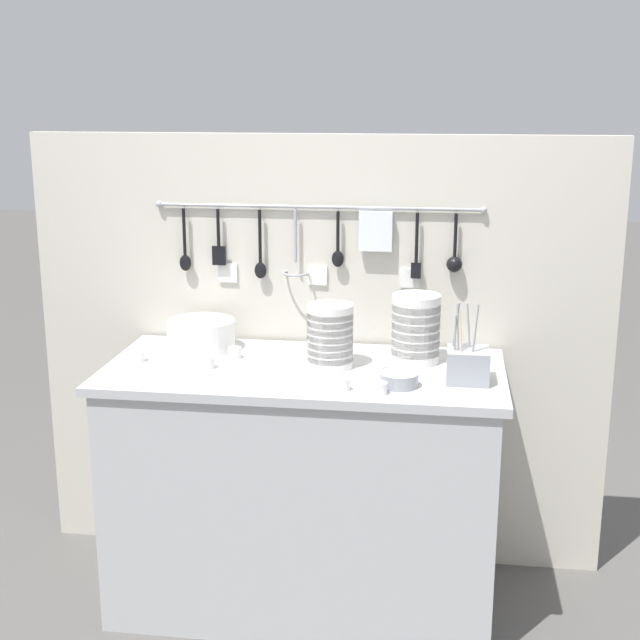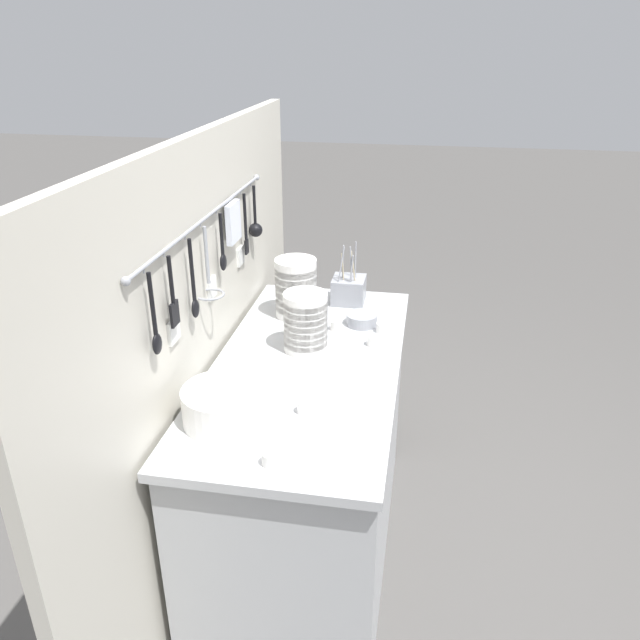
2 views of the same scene
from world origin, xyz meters
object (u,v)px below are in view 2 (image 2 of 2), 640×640
at_px(cup_beside_plates, 382,328).
at_px(cup_by_caddy, 305,407).
at_px(cup_back_left, 296,289).
at_px(cup_front_right, 336,325).
at_px(bowl_stack_wide_centre, 306,322).
at_px(plate_stack, 224,405).
at_px(cup_back_right, 373,341).
at_px(bowl_stack_nested_right, 296,288).
at_px(steel_mixing_bowl, 362,319).
at_px(cup_centre, 270,459).
at_px(cup_front_left, 268,393).
at_px(cutlery_caddy, 349,290).

relative_size(cup_beside_plates, cup_by_caddy, 1.00).
bearing_deg(cup_back_left, cup_front_right, -145.45).
height_order(bowl_stack_wide_centre, cup_back_left, bowl_stack_wide_centre).
bearing_deg(plate_stack, cup_back_right, -34.34).
bearing_deg(plate_stack, cup_beside_plates, -30.82).
height_order(bowl_stack_nested_right, cup_front_right, bowl_stack_nested_right).
xyz_separation_m(bowl_stack_nested_right, steel_mixing_bowl, (-0.04, -0.27, -0.10)).
xyz_separation_m(cup_centre, cup_front_left, (0.32, 0.09, 0.00)).
distance_m(steel_mixing_bowl, cup_centre, 0.91).
relative_size(cup_back_right, cup_front_left, 1.00).
relative_size(cutlery_caddy, cup_front_left, 5.73).
bearing_deg(plate_stack, cup_front_left, -32.22).
height_order(bowl_stack_wide_centre, cup_back_right, bowl_stack_wide_centre).
relative_size(bowl_stack_nested_right, steel_mixing_bowl, 1.94).
bearing_deg(cup_front_right, cutlery_caddy, -2.06).
xyz_separation_m(plate_stack, cup_back_right, (0.56, -0.38, -0.03)).
relative_size(bowl_stack_wide_centre, cup_beside_plates, 4.78).
relative_size(cutlery_caddy, cup_back_left, 5.73).
relative_size(cutlery_caddy, cup_by_caddy, 5.73).
relative_size(bowl_stack_wide_centre, cup_front_left, 4.78).
bearing_deg(cutlery_caddy, steel_mixing_bowl, -159.33).
distance_m(plate_stack, cup_back_right, 0.67).
bearing_deg(cup_front_left, cup_by_caddy, -115.46).
bearing_deg(cutlery_caddy, bowl_stack_nested_right, 132.79).
bearing_deg(steel_mixing_bowl, cup_back_left, 50.13).
distance_m(plate_stack, cup_beside_plates, 0.78).
distance_m(cup_beside_plates, cup_front_left, 0.61).
xyz_separation_m(cup_by_caddy, cup_front_right, (0.58, -0.01, 0.00)).
bearing_deg(cup_beside_plates, cup_back_left, 51.53).
bearing_deg(cup_back_right, plate_stack, 145.66).
height_order(cup_beside_plates, cup_by_caddy, same).
bearing_deg(cup_by_caddy, cup_front_right, -0.74).
relative_size(cup_by_caddy, cup_front_right, 1.00).
xyz_separation_m(cup_beside_plates, cup_front_right, (-0.01, 0.17, 0.00)).
xyz_separation_m(cup_front_right, cup_front_left, (-0.52, 0.14, 0.00)).
height_order(cutlery_caddy, cup_front_right, cutlery_caddy).
bearing_deg(cup_back_right, cup_beside_plates, -10.61).
xyz_separation_m(cup_by_caddy, cup_front_left, (0.06, 0.13, 0.00)).
height_order(bowl_stack_nested_right, bowl_stack_wide_centre, bowl_stack_nested_right).
relative_size(bowl_stack_nested_right, cup_front_left, 5.23).
xyz_separation_m(bowl_stack_wide_centre, plate_stack, (-0.49, 0.14, -0.05)).
height_order(cup_back_right, cup_back_left, same).
bearing_deg(cup_centre, steel_mixing_bowl, -8.73).
distance_m(bowl_stack_nested_right, cup_back_left, 0.25).
bearing_deg(cup_centre, cup_front_left, 15.51).
relative_size(cup_by_caddy, cup_centre, 1.00).
distance_m(cup_by_caddy, cup_front_right, 0.58).
height_order(bowl_stack_wide_centre, steel_mixing_bowl, bowl_stack_wide_centre).
height_order(cup_front_right, cup_back_left, same).
bearing_deg(cup_back_left, cup_by_caddy, -166.48).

